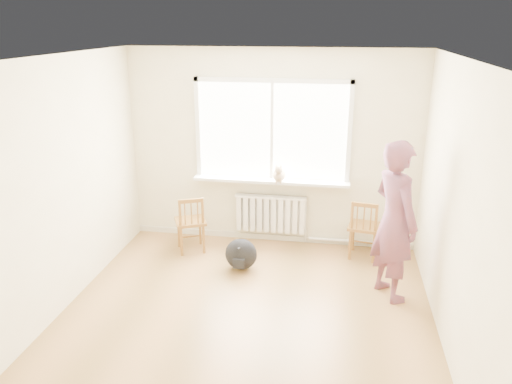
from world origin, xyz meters
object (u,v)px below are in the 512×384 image
at_px(chair_left, 191,224).
at_px(cat, 279,174).
at_px(chair_right, 364,229).
at_px(backpack, 241,254).
at_px(person, 395,221).

bearing_deg(chair_left, cat, 173.48).
height_order(chair_left, cat, cat).
height_order(chair_right, backpack, chair_right).
height_order(chair_right, person, person).
distance_m(chair_left, chair_right, 2.32).
height_order(chair_left, chair_right, chair_right).
relative_size(chair_right, person, 0.45).
height_order(cat, backpack, cat).
bearing_deg(chair_left, chair_right, 159.93).
bearing_deg(person, chair_right, -14.31).
xyz_separation_m(chair_left, backpack, (0.77, -0.40, -0.20)).
distance_m(chair_right, backpack, 1.66).
distance_m(chair_right, person, 1.08).
distance_m(chair_right, cat, 1.34).
bearing_deg(person, backpack, 49.00).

